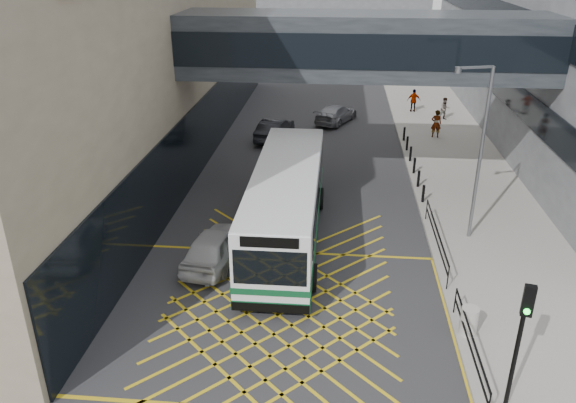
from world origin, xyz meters
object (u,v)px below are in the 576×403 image
(bus, at_px, (287,202))
(car_silver, at_px, (336,113))
(car_dark, at_px, (275,129))
(traffic_light, at_px, (521,331))
(street_lamp, at_px, (478,145))
(pedestrian_b, at_px, (445,109))
(pedestrian_a, at_px, (436,124))
(pedestrian_c, at_px, (414,101))
(car_white, at_px, (215,246))
(litter_bin, at_px, (469,321))

(bus, bearing_deg, car_silver, 84.06)
(car_silver, bearing_deg, bus, 107.60)
(car_dark, distance_m, traffic_light, 25.66)
(street_lamp, relative_size, pedestrian_b, 4.56)
(pedestrian_b, bearing_deg, car_dark, -169.86)
(pedestrian_a, xyz_separation_m, pedestrian_b, (1.28, 4.40, -0.11))
(bus, height_order, traffic_light, traffic_light)
(car_silver, xyz_separation_m, street_lamp, (6.00, -18.00, 3.73))
(traffic_light, bearing_deg, pedestrian_c, 100.80)
(car_dark, height_order, pedestrian_a, pedestrian_a)
(street_lamp, bearing_deg, car_dark, 109.83)
(bus, distance_m, car_white, 3.69)
(car_silver, height_order, pedestrian_c, pedestrian_c)
(bus, relative_size, pedestrian_c, 6.89)
(street_lamp, distance_m, pedestrian_a, 14.94)
(car_white, relative_size, car_silver, 1.05)
(pedestrian_b, bearing_deg, car_silver, 172.51)
(pedestrian_c, bearing_deg, bus, 68.41)
(street_lamp, bearing_deg, pedestrian_c, 73.17)
(car_white, height_order, street_lamp, street_lamp)
(car_white, xyz_separation_m, traffic_light, (9.69, -7.46, 2.07))
(pedestrian_b, xyz_separation_m, pedestrian_c, (-2.04, 2.13, 0.05))
(pedestrian_a, xyz_separation_m, pedestrian_c, (-0.76, 6.53, -0.06))
(car_dark, relative_size, litter_bin, 4.65)
(bus, xyz_separation_m, car_silver, (1.89, 18.66, -1.10))
(street_lamp, height_order, pedestrian_c, street_lamp)
(car_dark, relative_size, traffic_light, 1.12)
(pedestrian_b, distance_m, pedestrian_c, 2.95)
(bus, xyz_separation_m, car_dark, (-2.16, 14.15, -1.08))
(car_dark, relative_size, car_silver, 1.02)
(street_lamp, height_order, pedestrian_b, street_lamp)
(pedestrian_c, bearing_deg, pedestrian_b, 132.16)
(bus, height_order, car_dark, bus)
(car_white, distance_m, litter_bin, 10.18)
(car_dark, xyz_separation_m, pedestrian_b, (12.07, 5.46, 0.26))
(pedestrian_b, relative_size, pedestrian_c, 0.94)
(bus, xyz_separation_m, pedestrian_c, (7.88, 21.73, -0.77))
(car_dark, distance_m, street_lamp, 17.22)
(bus, distance_m, pedestrian_c, 23.13)
(pedestrian_a, relative_size, pedestrian_b, 1.14)
(car_white, relative_size, pedestrian_a, 2.54)
(car_white, distance_m, pedestrian_b, 25.26)
(litter_bin, bearing_deg, pedestrian_c, 87.44)
(bus, relative_size, car_dark, 2.61)
(bus, bearing_deg, pedestrian_c, 69.91)
(car_silver, relative_size, traffic_light, 1.10)
(street_lamp, xyz_separation_m, litter_bin, (-1.26, -7.03, -3.77))
(bus, distance_m, litter_bin, 9.26)
(bus, xyz_separation_m, traffic_light, (6.99, -9.74, 1.03))
(car_silver, height_order, street_lamp, street_lamp)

